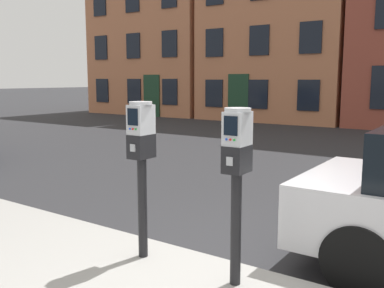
# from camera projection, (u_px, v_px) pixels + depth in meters

# --- Properties ---
(ground_plane) EXTENTS (160.00, 160.00, 0.00)m
(ground_plane) POSITION_uv_depth(u_px,v_px,m) (228.00, 284.00, 3.98)
(ground_plane) COLOR #28282B
(parking_meter_near_kerb) EXTENTS (0.22, 0.25, 1.52)m
(parking_meter_near_kerb) POSITION_uv_depth(u_px,v_px,m) (141.00, 151.00, 4.12)
(parking_meter_near_kerb) COLOR black
(parking_meter_near_kerb) RESTS_ON sidewalk_slab
(parking_meter_twin_adjacent) EXTENTS (0.22, 0.25, 1.50)m
(parking_meter_twin_adjacent) POSITION_uv_depth(u_px,v_px,m) (237.00, 165.00, 3.54)
(parking_meter_twin_adjacent) COLOR black
(parking_meter_twin_adjacent) RESTS_ON sidewalk_slab
(townhouse_grey_stucco) EXTENTS (6.98, 6.82, 9.18)m
(townhouse_grey_stucco) POSITION_uv_depth(u_px,v_px,m) (173.00, 31.00, 24.68)
(townhouse_grey_stucco) COLOR #B7704C
(townhouse_grey_stucco) RESTS_ON ground_plane
(townhouse_orange_brick) EXTENTS (6.62, 7.08, 9.00)m
(townhouse_orange_brick) POSITION_uv_depth(u_px,v_px,m) (292.00, 24.00, 20.85)
(townhouse_orange_brick) COLOR #B7704C
(townhouse_orange_brick) RESTS_ON ground_plane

